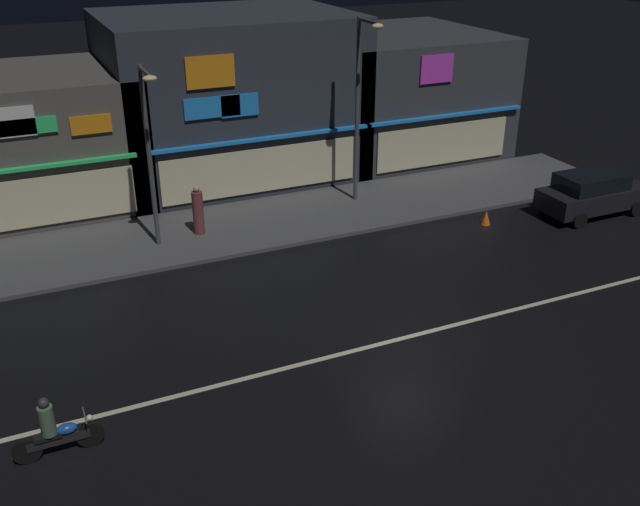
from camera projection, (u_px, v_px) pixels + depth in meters
ground_plane at (405, 338)px, 19.67m from camera, size 140.00×140.00×0.00m
lane_divider_stripe at (405, 338)px, 19.67m from camera, size 27.18×0.16×0.01m
sidewalk_far at (284, 219)px, 27.12m from camera, size 28.61×4.66×0.14m
storefront_left_block at (398, 92)px, 34.47m from camera, size 8.28×8.47×5.58m
storefront_center_block at (228, 96)px, 30.81m from camera, size 10.20×8.02×6.90m
storefront_right_block at (21, 141)px, 27.59m from camera, size 8.82×7.07×5.21m
streetlamp_mid at (149, 143)px, 23.12m from camera, size 0.44×1.64×6.19m
streetlamp_east at (360, 97)px, 26.85m from camera, size 0.44×1.64×7.09m
pedestrian_on_sidewalk at (198, 212)px, 25.40m from camera, size 0.39×0.39×1.81m
parked_car_near_kerb at (593, 193)px, 27.40m from camera, size 4.30×1.98×1.67m
motorcycle_lead at (54, 431)px, 15.16m from camera, size 1.90×0.60×1.52m
traffic_cone at (486, 217)px, 26.73m from camera, size 0.36×0.36×0.55m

